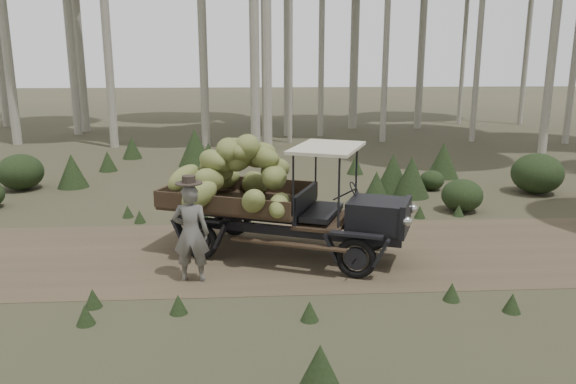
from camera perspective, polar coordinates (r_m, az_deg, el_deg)
The scene contains 5 objects.
ground at distance 10.97m, azimuth -8.77°, elevation -6.35°, with size 120.00×120.00×0.00m, color #473D2B.
dirt_track at distance 10.97m, azimuth -8.77°, elevation -6.33°, with size 70.00×4.00×0.01m, color brown.
banana_truck at distance 10.67m, azimuth -3.15°, elevation 0.89°, with size 4.86×3.16×2.34m.
farmer at distance 9.52m, azimuth -9.84°, elevation -4.03°, with size 0.64×0.48×1.82m.
undergrowth at distance 12.62m, azimuth -5.39°, elevation -1.11°, with size 22.62×20.48×1.31m.
Camera 1 is at (1.01, -10.27, 3.72)m, focal length 35.00 mm.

